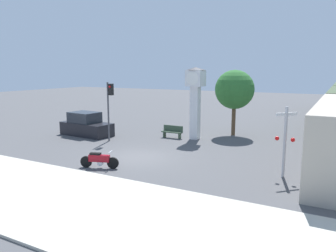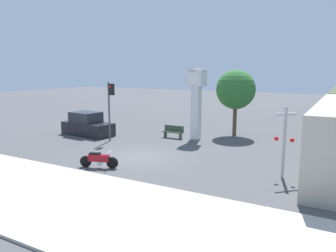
% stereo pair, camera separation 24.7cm
% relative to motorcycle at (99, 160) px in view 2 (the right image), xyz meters
% --- Properties ---
extents(ground_plane, '(120.00, 120.00, 0.00)m').
position_rel_motorcycle_xyz_m(ground_plane, '(0.61, 2.71, -0.44)').
color(ground_plane, '#4C4C4F').
extents(sidewalk_strip, '(36.00, 6.00, 0.10)m').
position_rel_motorcycle_xyz_m(sidewalk_strip, '(0.61, -4.00, -0.39)').
color(sidewalk_strip, '#BCB7A8').
rests_on(sidewalk_strip, ground_plane).
extents(motorcycle, '(1.98, 0.81, 0.91)m').
position_rel_motorcycle_xyz_m(motorcycle, '(0.00, 0.00, 0.00)').
color(motorcycle, black).
rests_on(motorcycle, ground_plane).
extents(clock_tower, '(1.38, 1.38, 5.22)m').
position_rel_motorcycle_xyz_m(clock_tower, '(1.41, 9.02, 3.02)').
color(clock_tower, white).
rests_on(clock_tower, ground_plane).
extents(traffic_light, '(0.50, 0.35, 4.18)m').
position_rel_motorcycle_xyz_m(traffic_light, '(-3.54, 5.44, 2.44)').
color(traffic_light, '#47474C').
rests_on(traffic_light, ground_plane).
extents(railroad_crossing_signal, '(0.90, 0.82, 3.36)m').
position_rel_motorcycle_xyz_m(railroad_crossing_signal, '(8.61, 3.00, 1.41)').
color(railroad_crossing_signal, '#B7B7BC').
rests_on(railroad_crossing_signal, ground_plane).
extents(street_tree, '(2.99, 2.99, 5.04)m').
position_rel_motorcycle_xyz_m(street_tree, '(3.46, 11.77, 3.09)').
color(street_tree, brown).
rests_on(street_tree, ground_plane).
extents(bench, '(1.60, 0.44, 0.92)m').
position_rel_motorcycle_xyz_m(bench, '(-0.23, 8.59, 0.05)').
color(bench, '#384C38').
rests_on(bench, ground_plane).
extents(parked_car, '(4.35, 2.19, 1.80)m').
position_rel_motorcycle_xyz_m(parked_car, '(-6.60, 6.31, 0.31)').
color(parked_car, black).
rests_on(parked_car, ground_plane).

